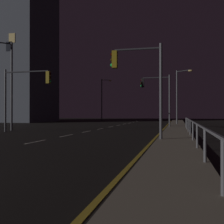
# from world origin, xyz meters

# --- Properties ---
(ground_plane) EXTENTS (112.00, 112.00, 0.00)m
(ground_plane) POSITION_xyz_m (0.00, 17.50, 0.00)
(ground_plane) COLOR black
(ground_plane) RESTS_ON ground
(sidewalk_right) EXTENTS (2.00, 77.00, 0.14)m
(sidewalk_right) POSITION_xyz_m (7.22, 17.50, 0.07)
(sidewalk_right) COLOR gray
(sidewalk_right) RESTS_ON ground
(lane_markings_center) EXTENTS (0.14, 50.00, 0.01)m
(lane_markings_center) POSITION_xyz_m (0.00, 21.00, 0.01)
(lane_markings_center) COLOR silver
(lane_markings_center) RESTS_ON ground
(lane_edge_line) EXTENTS (0.14, 53.00, 0.01)m
(lane_edge_line) POSITION_xyz_m (5.97, 22.50, 0.01)
(lane_edge_line) COLOR gold
(lane_edge_line) RESTS_ON ground
(traffic_light_far_right) EXTENTS (3.14, 0.35, 5.41)m
(traffic_light_far_right) POSITION_xyz_m (5.16, 24.61, 3.90)
(traffic_light_far_right) COLOR #4C4C51
(traffic_light_far_right) RESTS_ON sidewalk_right
(traffic_light_mid_left) EXTENTS (4.16, 0.35, 5.13)m
(traffic_light_mid_left) POSITION_xyz_m (-4.63, 15.30, 3.63)
(traffic_light_mid_left) COLOR #4C4C51
(traffic_light_mid_left) RESTS_ON ground
(traffic_light_near_right) EXTENTS (2.86, 0.35, 5.15)m
(traffic_light_near_right) POSITION_xyz_m (5.24, 10.70, 3.72)
(traffic_light_near_right) COLOR #4C4C51
(traffic_light_near_right) RESTS_ON sidewalk_right
(street_lamp_median) EXTENTS (1.99, 1.31, 6.88)m
(street_lamp_median) POSITION_xyz_m (7.50, 31.03, 4.33)
(street_lamp_median) COLOR #4C4C51
(street_lamp_median) RESTS_ON sidewalk_right
(street_lamp_corner) EXTENTS (1.78, 1.06, 7.94)m
(street_lamp_corner) POSITION_xyz_m (-6.34, 44.07, 4.72)
(street_lamp_corner) COLOR #2D3033
(street_lamp_corner) RESTS_ON ground
(street_lamp_across_street) EXTENTS (1.33, 1.16, 7.74)m
(street_lamp_across_street) POSITION_xyz_m (-6.96, 16.43, 4.58)
(street_lamp_across_street) COLOR #4C4C51
(street_lamp_across_street) RESTS_ON ground
(barrier_fence) EXTENTS (0.09, 25.03, 0.98)m
(barrier_fence) POSITION_xyz_m (8.07, 10.47, 0.88)
(barrier_fence) COLOR #59595E
(barrier_fence) RESTS_ON sidewalk_right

